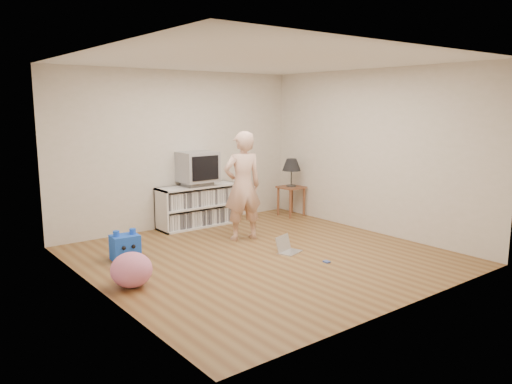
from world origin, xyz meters
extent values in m
plane|color=brown|center=(0.00, 0.00, 0.00)|extent=(4.50, 4.50, 0.00)
cube|color=beige|center=(0.00, 2.25, 1.30)|extent=(4.50, 0.02, 2.60)
cube|color=beige|center=(0.00, -2.25, 1.30)|extent=(4.50, 0.02, 2.60)
cube|color=beige|center=(-2.25, 0.00, 1.30)|extent=(0.02, 4.50, 2.60)
cube|color=beige|center=(2.25, 0.00, 1.30)|extent=(0.02, 4.50, 2.60)
cube|color=white|center=(0.00, 0.00, 2.60)|extent=(4.50, 4.50, 0.01)
cube|color=white|center=(0.20, 2.23, 0.35)|extent=(1.40, 0.03, 0.70)
cube|color=white|center=(-0.49, 2.02, 0.35)|extent=(0.03, 0.45, 0.70)
cube|color=white|center=(0.88, 2.02, 0.35)|extent=(0.03, 0.45, 0.70)
cube|color=white|center=(0.20, 2.02, 0.01)|extent=(1.40, 0.45, 0.03)
cube|color=white|center=(0.20, 2.02, 0.35)|extent=(1.34, 0.45, 0.03)
cube|color=white|center=(0.20, 2.02, 0.68)|extent=(1.40, 0.45, 0.03)
cube|color=silver|center=(0.20, 2.02, 0.35)|extent=(1.26, 0.36, 0.64)
cube|color=gray|center=(0.20, 2.02, 0.73)|extent=(0.45, 0.35, 0.07)
cube|color=#97979B|center=(0.20, 2.02, 1.02)|extent=(0.60, 0.52, 0.50)
cube|color=black|center=(0.20, 1.75, 1.02)|extent=(0.50, 0.01, 0.40)
cylinder|color=brown|center=(1.82, 1.48, 0.26)|extent=(0.04, 0.04, 0.52)
cylinder|color=brown|center=(2.16, 1.48, 0.26)|extent=(0.04, 0.04, 0.52)
cylinder|color=brown|center=(1.82, 1.82, 0.26)|extent=(0.04, 0.04, 0.52)
cylinder|color=brown|center=(2.16, 1.82, 0.26)|extent=(0.04, 0.04, 0.52)
cube|color=brown|center=(1.99, 1.65, 0.54)|extent=(0.42, 0.42, 0.03)
cylinder|color=#333333|center=(1.99, 1.65, 0.56)|extent=(0.18, 0.18, 0.02)
cylinder|color=#333333|center=(1.99, 1.65, 0.74)|extent=(0.02, 0.02, 0.32)
imported|color=beige|center=(0.29, 0.86, 0.83)|extent=(0.68, 0.52, 1.66)
cube|color=silver|center=(0.39, -0.12, 0.01)|extent=(0.39, 0.32, 0.02)
cube|color=silver|center=(0.36, -0.01, 0.12)|extent=(0.34, 0.17, 0.22)
cube|color=black|center=(0.36, -0.01, 0.12)|extent=(0.29, 0.14, 0.18)
cube|color=#415AAF|center=(0.48, -0.74, 0.01)|extent=(0.07, 0.09, 0.02)
cube|color=blue|center=(-1.55, 1.00, 0.17)|extent=(0.37, 0.31, 0.33)
cylinder|color=blue|center=(-1.66, 1.01, 0.37)|extent=(0.08, 0.08, 0.07)
cylinder|color=blue|center=(-1.44, 0.99, 0.37)|extent=(0.08, 0.08, 0.07)
sphere|color=black|center=(-1.63, 0.86, 0.20)|extent=(0.06, 0.06, 0.06)
sphere|color=black|center=(-1.50, 0.85, 0.20)|extent=(0.06, 0.06, 0.06)
ellipsoid|color=pink|center=(-1.91, 0.00, 0.20)|extent=(0.51, 0.51, 0.40)
camera|label=1|loc=(-4.11, -5.13, 2.04)|focal=35.00mm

